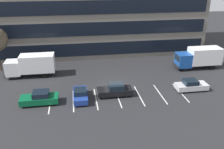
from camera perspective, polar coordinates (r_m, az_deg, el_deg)
name	(u,v)px	position (r m, az deg, el deg)	size (l,w,h in m)	color
ground_plane	(114,86)	(33.76, 0.39, -2.65)	(120.00, 120.00, 0.00)	#262628
office_building	(99,3)	(48.49, -3.14, 16.45)	(38.55, 13.71, 18.00)	slate
lot_markings	(118,97)	(30.79, 1.40, -5.37)	(16.94, 5.40, 0.01)	silver
box_truck_blue	(199,57)	(41.63, 19.88, 3.91)	(7.38, 2.44, 3.42)	#194799
box_truck_white	(31,64)	(38.05, -18.52, 2.26)	(7.23, 2.39, 3.35)	white
sedan_navy	(80,94)	(30.21, -7.51, -4.70)	(1.71, 4.09, 1.46)	navy
sedan_silver	(191,85)	(33.90, 18.19, -2.45)	(4.22, 1.77, 1.51)	silver
sedan_forest	(40,98)	(30.27, -16.69, -5.36)	(4.49, 1.88, 1.61)	#0C5933
sedan_black	(115,90)	(30.86, 0.72, -3.72)	(4.44, 1.86, 1.59)	black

